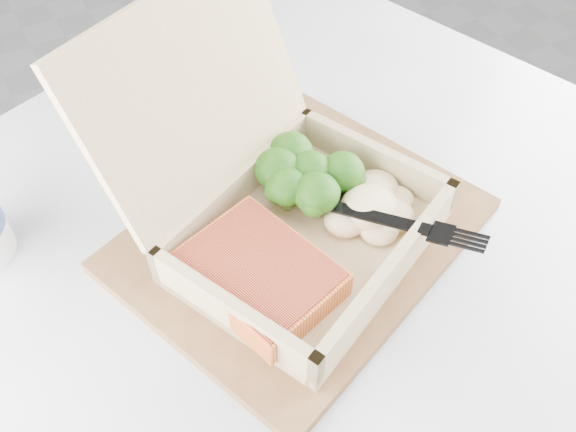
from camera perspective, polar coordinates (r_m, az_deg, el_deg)
floor at (r=1.44m, az=2.64°, el=-6.55°), size 4.00×4.00×0.00m
cafe_table at (r=0.77m, az=2.14°, el=-10.52°), size 0.97×0.97×0.72m
serving_tray at (r=0.61m, az=1.03°, el=-1.68°), size 0.38×0.35×0.01m
takeout_container at (r=0.57m, az=-1.47°, el=2.32°), size 0.31×0.32×0.20m
salmon_fillet at (r=0.54m, az=-2.57°, el=-5.22°), size 0.13×0.15×0.03m
broccoli_pile at (r=0.61m, az=1.97°, el=3.53°), size 0.11×0.11×0.04m
mashed_potatoes at (r=0.59m, az=7.28°, el=0.79°), size 0.09×0.08×0.03m
plastic_fork at (r=0.58m, az=5.07°, el=0.86°), size 0.11×0.15×0.02m
receipt at (r=0.70m, az=-12.80°, el=5.01°), size 0.07×0.13×0.00m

